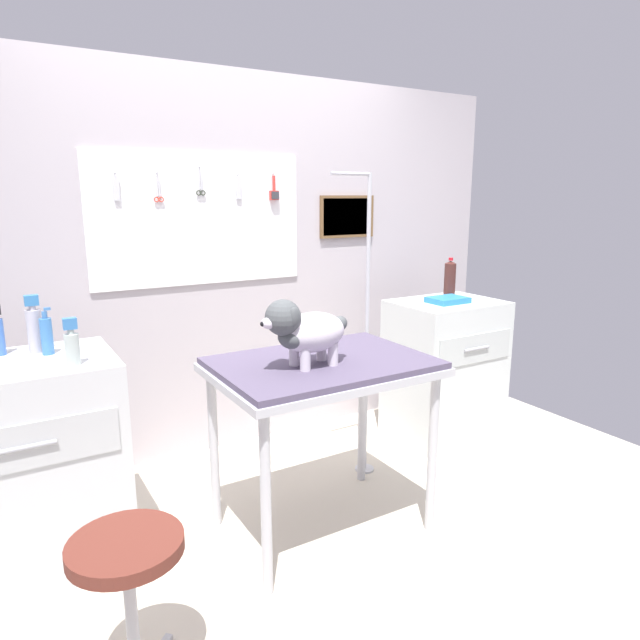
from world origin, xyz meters
name	(u,v)px	position (x,y,z in m)	size (l,w,h in m)	color
ground	(341,543)	(0.00, 0.00, -0.02)	(4.40, 4.00, 0.04)	beige
rear_wall_panel	(229,265)	(0.00, 1.28, 1.16)	(4.00, 0.11, 2.30)	#B2A9AE
grooming_table	(322,378)	(-0.02, 0.14, 0.76)	(0.99, 0.69, 0.85)	#B7B7BC
grooming_arm	(365,339)	(0.49, 0.51, 0.79)	(0.30, 0.11, 1.70)	#B7B7BC
dog	(304,330)	(-0.14, 0.09, 1.01)	(0.43, 0.21, 0.31)	silver
counter_left	(22,466)	(-1.25, 0.56, 0.46)	(0.80, 0.58, 0.91)	silver
cabinet_right	(444,368)	(1.25, 0.67, 0.46)	(0.68, 0.54, 0.91)	silver
stool	(128,567)	(-1.02, -0.34, 0.45)	(0.36, 0.36, 0.55)	#9E9EA3
pump_bottle_white	(72,345)	(-1.03, 0.40, 1.00)	(0.06, 0.06, 0.19)	#ADB9B2
spray_bottle_tall	(47,335)	(-1.10, 0.63, 1.00)	(0.05, 0.05, 0.20)	#3A73B5
conditioner_bottle	(34,328)	(-1.14, 0.69, 1.02)	(0.06, 0.06, 0.25)	#ACA8B4
soda_bottle	(450,279)	(1.35, 0.76, 1.04)	(0.08, 0.08, 0.27)	#44221D
supply_tray	(448,300)	(1.22, 0.63, 0.93)	(0.24, 0.18, 0.04)	#2879C0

